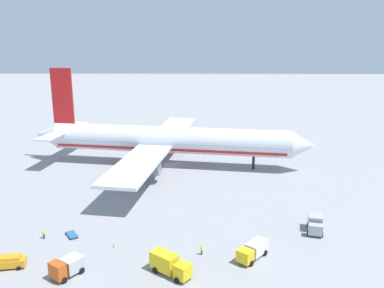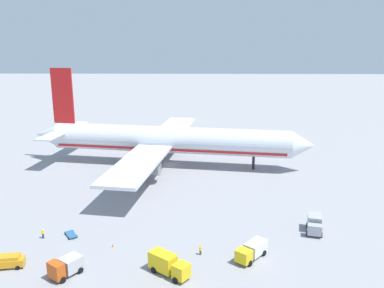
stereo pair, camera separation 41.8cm
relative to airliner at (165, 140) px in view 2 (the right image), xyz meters
The scene contains 14 objects.
ground_plane 7.02m from the airliner, ahead, with size 600.00×600.00×0.00m, color gray.
airliner is the anchor object (origin of this frame).
service_truck_0 54.59m from the airliner, 100.68° to the right, with size 4.73×5.26×2.75m.
service_truck_1 51.55m from the airliner, 70.14° to the right, with size 5.67×6.20×2.34m.
service_truck_3 49.29m from the airliner, 52.76° to the right, with size 3.61×5.50×2.86m.
service_truck_5 53.30m from the airliner, 84.94° to the right, with size 6.47×5.66×3.01m.
service_van 55.35m from the airliner, 110.66° to the right, with size 5.00×2.70×1.97m.
baggage_cart_0 43.94m from the airliner, 107.64° to the right, with size 2.81×3.35×0.40m.
baggage_cart_1 48.44m from the airliner, 33.48° to the left, with size 3.34×1.87×1.28m.
ground_worker_0 46.28m from the airliner, 112.66° to the right, with size 0.55×0.55×1.75m.
ground_worker_2 48.60m from the airliner, 78.74° to the right, with size 0.49×0.49×1.60m.
traffic_cone_0 47.11m from the airliner, 46.75° to the right, with size 0.36×0.36×0.55m, color orange.
traffic_cone_1 45.83m from the airliner, 96.42° to the right, with size 0.36×0.36×0.55m, color orange.
traffic_cone_2 53.53m from the airliner, 138.97° to the left, with size 0.36×0.36×0.55m, color orange.
Camera 2 is at (7.90, -104.39, 33.17)m, focal length 37.52 mm.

